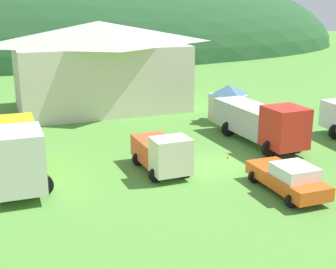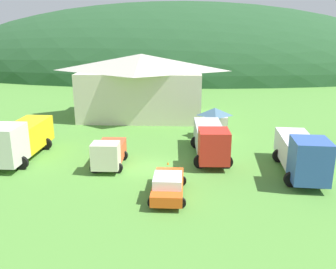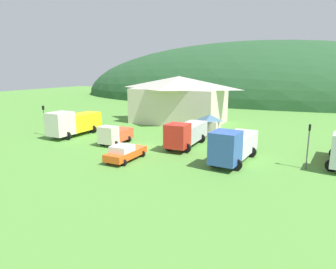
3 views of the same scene
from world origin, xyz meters
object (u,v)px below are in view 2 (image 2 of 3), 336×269
crane_truck_red (210,139)px  service_pickup_orange (168,185)px  play_shed_cream (214,122)px  light_truck_cream (109,153)px  flatbed_truck_yellow (19,139)px  traffic_cone_near_pickup (168,164)px  depot_building (142,85)px  box_truck_blue (301,153)px

crane_truck_red → service_pickup_orange: bearing=-24.5°
play_shed_cream → light_truck_cream: play_shed_cream is taller
flatbed_truck_yellow → traffic_cone_near_pickup: flatbed_truck_yellow is taller
depot_building → flatbed_truck_yellow: size_ratio=1.89×
depot_building → service_pickup_orange: size_ratio=3.14×
crane_truck_red → box_truck_blue: (6.58, -3.73, 0.13)m
box_truck_blue → traffic_cone_near_pickup: box_truck_blue is taller
crane_truck_red → traffic_cone_near_pickup: bearing=-62.8°
crane_truck_red → box_truck_blue: box_truck_blue is taller
light_truck_cream → box_truck_blue: size_ratio=0.57×
light_truck_cream → depot_building: bearing=176.9°
depot_building → play_shed_cream: bearing=-45.6°
depot_building → light_truck_cream: depot_building is taller
play_shed_cream → light_truck_cream: 12.79m
play_shed_cream → crane_truck_red: bearing=-97.3°
depot_building → service_pickup_orange: 23.46m
light_truck_cream → crane_truck_red: bearing=107.1°
light_truck_cream → traffic_cone_near_pickup: size_ratio=10.68×
depot_building → crane_truck_red: depot_building is taller
crane_truck_red → service_pickup_orange: crane_truck_red is taller
light_truck_cream → crane_truck_red: (8.28, 2.73, 0.43)m
play_shed_cream → box_truck_blue: 11.55m
depot_building → light_truck_cream: 17.90m
light_truck_cream → traffic_cone_near_pickup: bearing=97.8°
crane_truck_red → service_pickup_orange: size_ratio=1.71×
light_truck_cream → box_truck_blue: box_truck_blue is taller
box_truck_blue → service_pickup_orange: size_ratio=1.69×
service_pickup_orange → traffic_cone_near_pickup: service_pickup_orange is taller
flatbed_truck_yellow → traffic_cone_near_pickup: size_ratio=18.33×
light_truck_cream → service_pickup_orange: 7.20m
flatbed_truck_yellow → light_truck_cream: bearing=81.1°
crane_truck_red → play_shed_cream: bearing=170.7°
crane_truck_red → box_truck_blue: 7.57m
box_truck_blue → crane_truck_red: bearing=-115.6°
play_shed_cream → light_truck_cream: size_ratio=0.63×
play_shed_cream → traffic_cone_near_pickup: 9.47m
play_shed_cream → service_pickup_orange: 14.75m
crane_truck_red → light_truck_cream: bearing=-73.7°
traffic_cone_near_pickup → flatbed_truck_yellow: bearing=177.2°
box_truck_blue → play_shed_cream: bearing=-146.1°
traffic_cone_near_pickup → crane_truck_red: bearing=29.1°
flatbed_truck_yellow → crane_truck_red: size_ratio=0.97×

